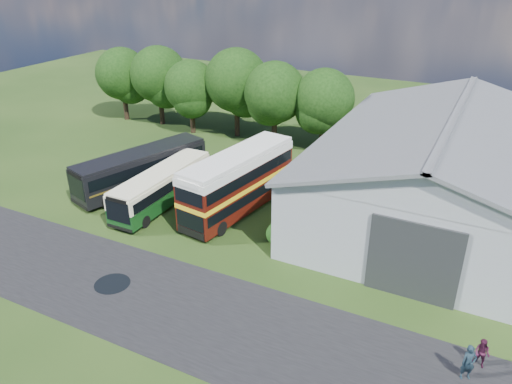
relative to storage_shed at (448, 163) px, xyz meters
The scene contains 18 objects.
ground 22.31m from the storage_shed, 133.18° to the right, with size 120.00×120.00×0.00m, color #1A320F.
asphalt_road 22.84m from the storage_shed, 122.30° to the right, with size 60.00×8.00×0.02m, color black.
puddle 25.50m from the storage_shed, 130.99° to the right, with size 2.20×2.20×0.01m, color black.
storage_shed is the anchor object (origin of this frame).
tree_far_left 38.86m from the storage_shed, 168.09° to the left, with size 6.12×6.12×8.64m.
tree_left_a 34.12m from the storage_shed, 165.53° to the left, with size 6.46×6.46×9.12m.
tree_left_b 29.01m from the storage_shed, 164.98° to the left, with size 5.78×5.78×8.16m.
tree_mid 24.71m from the storage_shed, 159.03° to the left, with size 6.80×6.80×9.60m.
tree_right_a 19.68m from the storage_shed, 156.53° to the left, with size 6.26×6.26×8.83m.
tree_right_b 15.65m from the storage_shed, 146.47° to the left, with size 5.98×5.98×8.45m.
shrub_front 14.33m from the storage_shed, 133.27° to the right, with size 1.70×1.70×1.70m, color #194714.
shrub_mid 13.02m from the storage_shed, 139.65° to the right, with size 1.60×1.60×1.60m, color #194714.
shrub_back 11.90m from the storage_shed, 147.52° to the right, with size 1.80×1.80×1.80m, color #194714.
bus_green_single 22.13m from the storage_shed, 156.78° to the right, with size 2.49×10.60×2.92m.
bus_maroon_double 15.90m from the storage_shed, 154.10° to the right, with size 4.47×11.53×4.83m.
bus_dark_single 24.78m from the storage_shed, 163.91° to the right, with size 6.26×12.29×3.31m.
visitor_a 17.85m from the storage_shed, 77.63° to the right, with size 0.70×0.46×1.92m, color #15242F.
visitor_b 16.92m from the storage_shed, 74.99° to the right, with size 0.78×0.60×1.60m, color #3E142B.
Camera 1 is at (17.82, -21.50, 18.42)m, focal length 35.00 mm.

